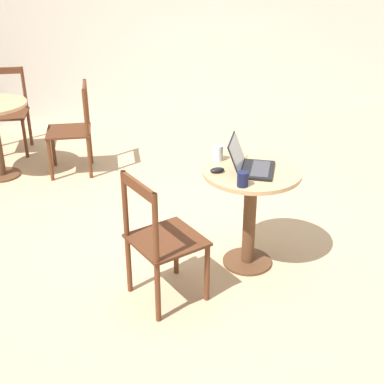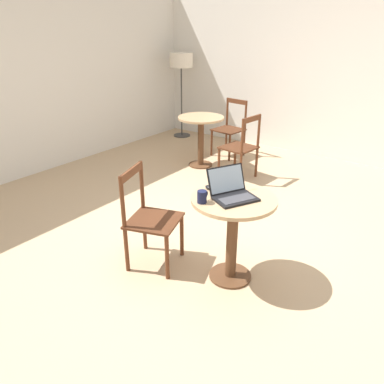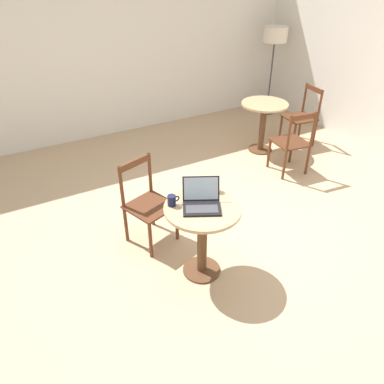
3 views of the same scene
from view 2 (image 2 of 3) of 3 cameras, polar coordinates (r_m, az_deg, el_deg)
name	(u,v)px [view 2 (image 2 of 3)]	position (r m, az deg, el deg)	size (l,w,h in m)	color
ground_plane	(222,241)	(3.83, 4.62, -7.42)	(16.00, 16.00, 0.00)	tan
wall_back	(21,78)	(5.69, -24.64, 15.57)	(9.40, 0.06, 2.70)	silver
wall_side	(341,72)	(6.29, 21.75, 16.66)	(0.06, 9.40, 2.70)	silver
cafe_table_near	(233,220)	(3.05, 6.25, -4.24)	(0.68, 0.68, 0.76)	#51331E
cafe_table_mid	(201,130)	(5.66, 1.36, 9.43)	(0.68, 0.68, 0.76)	#51331E
chair_near_back	(149,219)	(3.31, -6.54, -4.07)	(0.54, 0.54, 0.90)	#562D19
chair_mid_front	(241,147)	(5.24, 7.50, 6.74)	(0.47, 0.47, 0.90)	#562D19
chair_mid_right	(230,129)	(6.20, 5.83, 9.59)	(0.48, 0.48, 0.90)	#562D19
floor_lamp	(181,64)	(7.17, -1.66, 18.88)	(0.42, 0.42, 1.53)	#333333
laptop	(232,192)	(2.95, 6.18, -0.03)	(0.42, 0.42, 0.22)	black
mouse	(211,187)	(3.09, 2.84, 0.70)	(0.06, 0.10, 0.03)	black
mug	(202,197)	(2.85, 1.56, -0.72)	(0.11, 0.07, 0.10)	#141938
drinking_glass	(231,178)	(3.20, 5.89, 2.19)	(0.07, 0.07, 0.11)	silver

